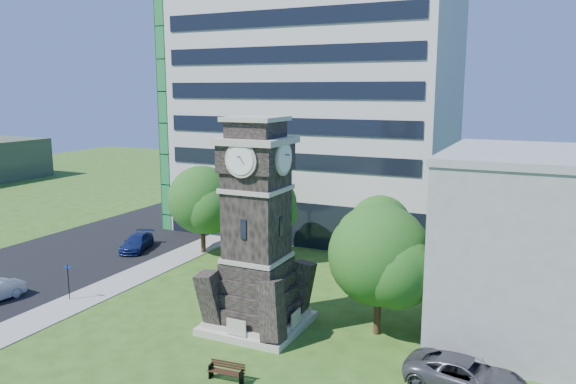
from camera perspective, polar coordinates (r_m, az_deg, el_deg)
The scene contains 13 objects.
ground at distance 33.79m, azimuth -9.36°, elevation -13.65°, with size 160.00×160.00×0.00m, color #2C5117.
sidewalk at distance 42.98m, azimuth -16.13°, elevation -8.57°, with size 3.00×70.00×0.06m, color gray.
street at distance 48.83m, azimuth -23.71°, elevation -6.79°, with size 14.00×80.00×0.02m, color black.
clock_tower at distance 32.13m, azimuth -3.18°, elevation -4.80°, with size 5.40×5.40×12.22m.
office_tall at distance 55.25m, azimuth 2.93°, elevation 10.93°, with size 26.20×15.11×28.60m.
car_street_north at distance 50.33m, azimuth -15.10°, elevation -4.98°, with size 1.86×4.59×1.33m, color navy.
car_east_lot at distance 28.21m, azimuth 17.68°, elevation -17.38°, with size 2.58×5.59×1.55m, color #4B4C50.
park_bench at distance 28.18m, azimuth -6.26°, elevation -17.60°, with size 1.78×0.47×0.92m.
street_sign at distance 39.82m, azimuth -21.43°, elevation -8.16°, with size 0.58×0.06×2.41m.
tree_nw at distance 47.44m, azimuth -8.63°, elevation -1.00°, with size 6.27×5.70×7.46m.
tree_nc at distance 45.28m, azimuth -1.96°, elevation -1.40°, with size 5.11×4.64×6.96m.
tree_ne at distance 41.72m, azimuth 9.41°, elevation -3.70°, with size 5.07×4.61×6.10m.
tree_east at distance 31.72m, azimuth 9.36°, elevation -6.63°, with size 6.27×5.70×7.52m.
Camera 1 is at (17.80, -25.26, 13.68)m, focal length 35.00 mm.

